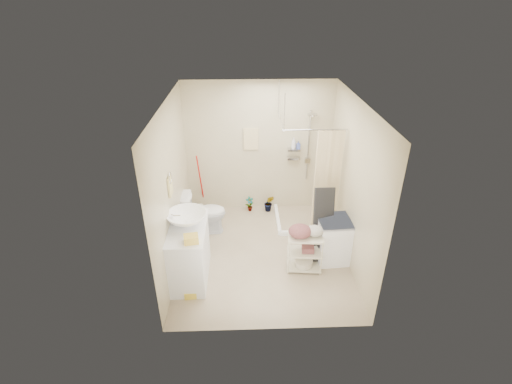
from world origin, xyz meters
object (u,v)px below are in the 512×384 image
vanity (188,253)px  toilet (204,213)px  washing_machine (333,239)px  laundry_rack (305,249)px

vanity → toilet: vanity is taller
vanity → washing_machine: vanity is taller
vanity → laundry_rack: bearing=4.3°
washing_machine → laundry_rack: bearing=-157.4°
laundry_rack → washing_machine: bearing=32.1°
toilet → washing_machine: (2.18, -0.88, -0.02)m
toilet → laundry_rack: size_ratio=1.07×
toilet → laundry_rack: toilet is taller
washing_machine → toilet: bearing=154.0°
toilet → vanity: bearing=171.0°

